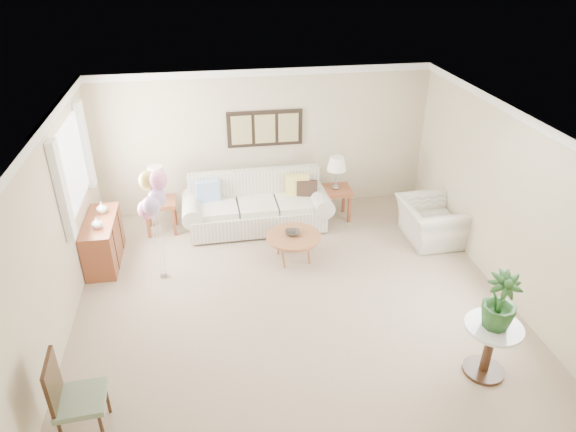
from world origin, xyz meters
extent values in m
plane|color=tan|center=(0.00, 0.00, 0.00)|extent=(6.00, 6.00, 0.00)
cube|color=beige|center=(0.00, 3.00, 1.30)|extent=(6.00, 0.04, 2.60)
cube|color=beige|center=(0.00, -3.00, 1.30)|extent=(6.00, 0.04, 2.60)
cube|color=beige|center=(-3.00, 0.00, 1.30)|extent=(0.04, 6.00, 2.60)
cube|color=beige|center=(3.00, 0.00, 1.30)|extent=(0.04, 6.00, 2.60)
cube|color=white|center=(0.00, 0.00, 2.59)|extent=(6.00, 6.00, 0.02)
cube|color=white|center=(0.00, 2.97, 2.54)|extent=(6.00, 0.06, 0.12)
cube|color=white|center=(-2.97, 0.00, 2.54)|extent=(0.06, 6.00, 0.12)
cube|color=white|center=(2.97, 0.00, 2.54)|extent=(0.06, 6.00, 0.12)
cube|color=white|center=(-2.98, 1.50, 1.65)|extent=(0.04, 1.40, 1.20)
cube|color=white|center=(-2.94, 0.65, 1.65)|extent=(0.10, 0.22, 1.40)
cube|color=white|center=(-2.94, 2.35, 1.65)|extent=(0.10, 0.22, 1.40)
cube|color=black|center=(0.00, 2.97, 1.55)|extent=(1.35, 0.04, 0.65)
cube|color=#8C8C59|center=(-0.42, 2.94, 1.55)|extent=(0.36, 0.02, 0.52)
cube|color=#8C8C59|center=(0.00, 2.94, 1.55)|extent=(0.36, 0.02, 0.52)
cube|color=#8C8C59|center=(0.42, 2.94, 1.55)|extent=(0.36, 0.02, 0.52)
cube|color=beige|center=(-0.27, 2.18, 0.23)|extent=(2.35, 0.99, 0.38)
cube|color=beige|center=(-0.27, 2.53, 0.66)|extent=(2.34, 0.27, 0.58)
cylinder|color=beige|center=(-1.38, 2.18, 0.48)|extent=(0.36, 0.96, 0.34)
cylinder|color=beige|center=(0.85, 2.18, 0.48)|extent=(0.36, 0.96, 0.34)
cube|color=white|center=(-0.93, 2.13, 0.47)|extent=(0.65, 0.77, 0.13)
cube|color=white|center=(-0.27, 2.13, 0.47)|extent=(0.65, 0.77, 0.13)
cube|color=white|center=(0.40, 2.13, 0.47)|extent=(0.65, 0.77, 0.13)
cube|color=#8EB3E3|center=(-1.09, 2.31, 0.70)|extent=(0.40, 0.13, 0.40)
cube|color=#E8D662|center=(0.47, 2.31, 0.70)|extent=(0.40, 0.13, 0.40)
cube|color=#34241A|center=(0.63, 2.23, 0.64)|extent=(0.36, 0.11, 0.36)
cube|color=beige|center=(-0.27, 2.18, 0.02)|extent=(2.12, 0.85, 0.04)
cube|color=brown|center=(-1.91, 2.33, 0.55)|extent=(0.54, 0.49, 0.08)
cube|color=brown|center=(-2.13, 2.13, 0.26)|extent=(0.05, 0.05, 0.51)
cube|color=brown|center=(-1.70, 2.13, 0.26)|extent=(0.05, 0.05, 0.51)
cube|color=brown|center=(-2.13, 2.53, 0.26)|extent=(0.05, 0.05, 0.51)
cube|color=brown|center=(-1.70, 2.53, 0.26)|extent=(0.05, 0.05, 0.51)
cube|color=brown|center=(1.17, 2.30, 0.56)|extent=(0.55, 0.50, 0.08)
cube|color=brown|center=(0.95, 2.10, 0.26)|extent=(0.05, 0.05, 0.52)
cube|color=brown|center=(1.38, 2.10, 0.26)|extent=(0.05, 0.05, 0.52)
cube|color=brown|center=(0.95, 2.49, 0.26)|extent=(0.05, 0.05, 0.52)
cube|color=brown|center=(1.38, 2.49, 0.26)|extent=(0.05, 0.05, 0.52)
cylinder|color=gray|center=(-1.91, 2.33, 0.62)|extent=(0.15, 0.15, 0.06)
cylinder|color=gray|center=(-1.91, 2.33, 0.81)|extent=(0.04, 0.04, 0.31)
cone|color=silver|center=(-1.91, 2.33, 1.09)|extent=(0.36, 0.36, 0.25)
cylinder|color=gray|center=(1.17, 2.30, 0.63)|extent=(0.14, 0.14, 0.06)
cylinder|color=gray|center=(1.17, 2.30, 0.81)|extent=(0.04, 0.04, 0.30)
cone|color=silver|center=(1.17, 2.30, 1.08)|extent=(0.34, 0.34, 0.24)
cylinder|color=#965C3C|center=(0.19, 1.07, 0.41)|extent=(0.86, 0.86, 0.05)
cylinder|color=#965C3C|center=(0.39, 1.27, 0.19)|extent=(0.03, 0.03, 0.39)
cylinder|color=#965C3C|center=(-0.02, 1.27, 0.19)|extent=(0.03, 0.03, 0.39)
cylinder|color=#965C3C|center=(-0.02, 0.87, 0.19)|extent=(0.03, 0.03, 0.39)
cylinder|color=#965C3C|center=(0.39, 0.87, 0.19)|extent=(0.03, 0.03, 0.39)
imported|color=#312B25|center=(0.18, 1.10, 0.46)|extent=(0.28, 0.28, 0.06)
imported|color=beige|center=(2.55, 1.29, 0.34)|extent=(0.93, 1.06, 0.68)
cylinder|color=silver|center=(1.99, -1.70, 0.68)|extent=(0.65, 0.65, 0.04)
cylinder|color=#3A2917|center=(1.99, -1.70, 0.34)|extent=(0.11, 0.11, 0.65)
cylinder|color=#3A2917|center=(1.99, -1.70, 0.01)|extent=(0.48, 0.48, 0.01)
imported|color=#1B4319|center=(1.99, -1.70, 1.05)|extent=(0.42, 0.42, 0.69)
cube|color=gray|center=(-2.50, -1.77, 0.44)|extent=(0.51, 0.51, 0.07)
cylinder|color=#3A2917|center=(-2.31, -1.97, 0.20)|extent=(0.04, 0.04, 0.40)
cylinder|color=#3A2917|center=(-2.70, -1.58, 0.20)|extent=(0.04, 0.04, 0.40)
cylinder|color=#3A2917|center=(-2.31, -1.58, 0.20)|extent=(0.04, 0.04, 0.40)
cube|color=#3A2917|center=(-2.72, -1.77, 0.73)|extent=(0.07, 0.47, 0.53)
cube|color=brown|center=(-2.76, 1.50, 0.37)|extent=(0.45, 1.20, 0.74)
cube|color=#3A2917|center=(-2.75, 1.20, 0.37)|extent=(0.46, 0.02, 0.70)
cube|color=#3A2917|center=(-2.75, 1.80, 0.37)|extent=(0.46, 0.02, 0.70)
imported|color=silver|center=(-2.74, 1.27, 0.82)|extent=(0.20, 0.20, 0.17)
imported|color=beige|center=(-2.74, 1.75, 0.83)|extent=(0.22, 0.22, 0.18)
cube|color=gray|center=(-1.85, 0.92, 0.04)|extent=(0.09, 0.09, 0.07)
ellipsoid|color=pink|center=(-1.95, 0.89, 1.18)|extent=(0.25, 0.25, 0.29)
cylinder|color=silver|center=(-1.90, 0.90, 0.55)|extent=(0.01, 0.01, 0.96)
ellipsoid|color=#C09FD7|center=(-1.78, 0.89, 1.35)|extent=(0.25, 0.25, 0.29)
cylinder|color=silver|center=(-1.82, 0.90, 0.64)|extent=(0.01, 0.01, 1.13)
ellipsoid|color=#D6C34D|center=(-1.89, 1.00, 1.57)|extent=(0.25, 0.25, 0.29)
cylinder|color=silver|center=(-1.87, 0.96, 0.75)|extent=(0.01, 0.01, 1.35)
ellipsoid|color=pink|center=(-1.75, 0.94, 1.59)|extent=(0.25, 0.25, 0.29)
cylinder|color=silver|center=(-1.80, 0.93, 0.76)|extent=(0.01, 0.01, 1.37)
ellipsoid|color=#C09FD7|center=(-1.86, 0.78, 1.29)|extent=(0.25, 0.25, 0.29)
cylinder|color=silver|center=(-1.85, 0.85, 0.61)|extent=(0.01, 0.01, 1.07)
camera|label=1|loc=(-1.04, -5.72, 4.55)|focal=32.00mm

